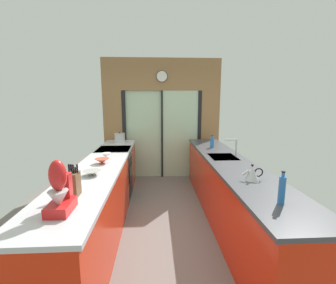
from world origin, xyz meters
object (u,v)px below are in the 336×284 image
object	(u,v)px
oven_range	(115,173)
soap_bottle_far	(212,142)
kettle	(252,173)
stock_pot	(120,138)
stand_mixer	(60,192)
soap_bottle_near	(282,190)
mixing_bowl_mid	(102,161)
knife_block	(74,184)
mixing_bowl_far	(106,156)
mixing_bowl_near	(92,173)

from	to	relation	value
oven_range	soap_bottle_far	world-z (taller)	soap_bottle_far
oven_range	kettle	xyz separation A→B (m)	(1.80, -1.77, 0.54)
stock_pot	stand_mixer	bearing A→B (deg)	-90.00
stand_mixer	soap_bottle_near	distance (m)	1.78
mixing_bowl_mid	kettle	bearing A→B (deg)	-23.13
mixing_bowl_mid	knife_block	bearing A→B (deg)	-90.00
mixing_bowl_far	soap_bottle_far	bearing A→B (deg)	22.34
stock_pot	soap_bottle_far	xyz separation A→B (m)	(1.78, -0.62, -0.00)
oven_range	stock_pot	world-z (taller)	stock_pot
mixing_bowl_near	mixing_bowl_far	bearing A→B (deg)	90.00
mixing_bowl_far	soap_bottle_far	world-z (taller)	soap_bottle_far
oven_range	kettle	bearing A→B (deg)	-44.54
oven_range	soap_bottle_near	world-z (taller)	soap_bottle_near
mixing_bowl_near	mixing_bowl_far	world-z (taller)	mixing_bowl_far
knife_block	kettle	xyz separation A→B (m)	(1.78, 0.33, -0.04)
stand_mixer	soap_bottle_near	world-z (taller)	stand_mixer
soap_bottle_far	stand_mixer	bearing A→B (deg)	-126.38
mixing_bowl_near	soap_bottle_far	world-z (taller)	soap_bottle_far
soap_bottle_near	mixing_bowl_mid	bearing A→B (deg)	142.70
soap_bottle_near	oven_range	bearing A→B (deg)	127.23
knife_block	stand_mixer	distance (m)	0.31
mixing_bowl_mid	stand_mixer	xyz separation A→B (m)	(0.00, -1.40, 0.12)
knife_block	soap_bottle_near	distance (m)	1.80
stand_mixer	kettle	xyz separation A→B (m)	(1.78, 0.64, -0.08)
oven_range	mixing_bowl_far	bearing A→B (deg)	-88.54
mixing_bowl_near	stand_mixer	xyz separation A→B (m)	(0.00, -0.88, 0.13)
stand_mixer	stock_pot	xyz separation A→B (m)	(-0.00, 3.04, -0.06)
knife_block	stock_pot	distance (m)	2.73
mixing_bowl_near	stock_pot	distance (m)	2.15
knife_block	stock_pot	bearing A→B (deg)	90.00
mixing_bowl_far	soap_bottle_near	bearing A→B (deg)	-42.73
mixing_bowl_far	stand_mixer	world-z (taller)	stand_mixer
knife_block	mixing_bowl_far	bearing A→B (deg)	90.00
knife_block	stock_pot	xyz separation A→B (m)	(0.00, 2.73, -0.02)
knife_block	mixing_bowl_near	bearing A→B (deg)	89.99
oven_range	mixing_bowl_near	size ratio (longest dim) A/B	4.44
oven_range	knife_block	world-z (taller)	knife_block
mixing_bowl_far	mixing_bowl_near	bearing A→B (deg)	-90.00
mixing_bowl_mid	soap_bottle_near	world-z (taller)	soap_bottle_near
mixing_bowl_mid	soap_bottle_near	distance (m)	2.24
knife_block	soap_bottle_near	bearing A→B (deg)	-8.59
mixing_bowl_mid	stand_mixer	bearing A→B (deg)	-90.00
mixing_bowl_near	kettle	size ratio (longest dim) A/B	0.88
stand_mixer	stock_pot	bearing A→B (deg)	90.00
mixing_bowl_mid	stock_pot	distance (m)	1.64
oven_range	kettle	world-z (taller)	kettle
knife_block	stand_mixer	world-z (taller)	stand_mixer
mixing_bowl_far	oven_range	bearing A→B (deg)	91.46
stand_mixer	soap_bottle_near	size ratio (longest dim) A/B	1.46
mixing_bowl_mid	soap_bottle_far	size ratio (longest dim) A/B	0.85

